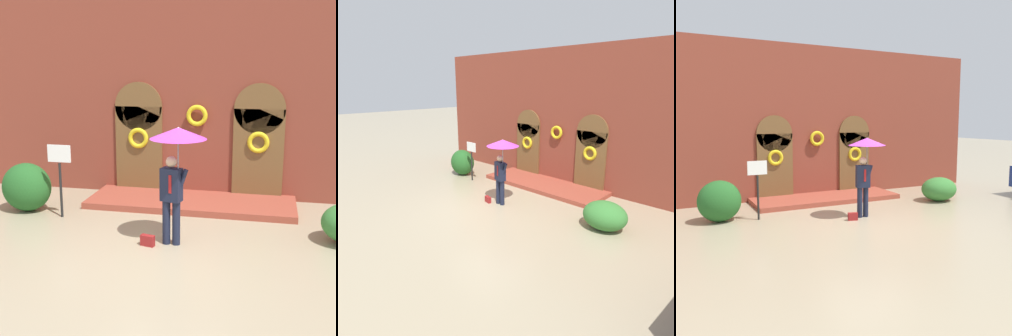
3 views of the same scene
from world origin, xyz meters
TOP-DOWN VIEW (x-y plane):
  - ground_plane at (0.00, 0.00)m, footprint 80.00×80.00m
  - building_facade at (-0.00, 4.15)m, footprint 14.00×2.30m
  - person_with_umbrella at (0.16, 0.42)m, footprint 1.10×1.10m
  - handbag at (-0.38, 0.22)m, footprint 0.30×0.18m
  - sign_post at (-2.81, 1.50)m, footprint 0.56×0.06m
  - shrub_left at (-3.84, 1.78)m, footprint 1.22×0.99m

SIDE VIEW (x-z plane):
  - ground_plane at x=0.00m, z-range 0.00..0.00m
  - handbag at x=-0.38m, z-range 0.00..0.22m
  - shrub_left at x=-3.84m, z-range 0.00..1.18m
  - sign_post at x=-2.81m, z-range 0.30..2.02m
  - person_with_umbrella at x=0.16m, z-range 0.73..3.09m
  - building_facade at x=0.00m, z-range -0.12..5.48m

